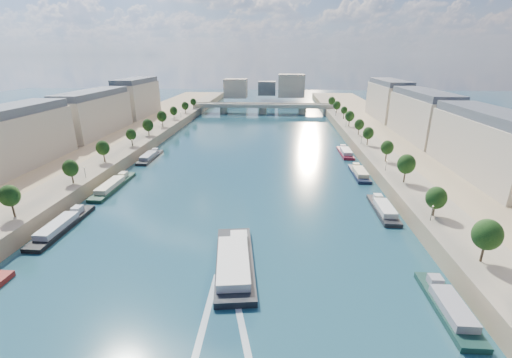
# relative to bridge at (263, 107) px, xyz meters

# --- Properties ---
(ground) EXTENTS (700.00, 700.00, 0.00)m
(ground) POSITION_rel_bridge_xyz_m (0.00, -143.78, -5.08)
(ground) COLOR #0B2531
(ground) RESTS_ON ground
(quay_left) EXTENTS (44.00, 520.00, 5.00)m
(quay_left) POSITION_rel_bridge_xyz_m (-72.00, -143.78, -2.58)
(quay_left) COLOR #9E8460
(quay_left) RESTS_ON ground
(quay_right) EXTENTS (44.00, 520.00, 5.00)m
(quay_right) POSITION_rel_bridge_xyz_m (72.00, -143.78, -2.58)
(quay_right) COLOR #9E8460
(quay_right) RESTS_ON ground
(pave_left) EXTENTS (14.00, 520.00, 0.10)m
(pave_left) POSITION_rel_bridge_xyz_m (-57.00, -143.78, -0.03)
(pave_left) COLOR gray
(pave_left) RESTS_ON quay_left
(pave_right) EXTENTS (14.00, 520.00, 0.10)m
(pave_right) POSITION_rel_bridge_xyz_m (57.00, -143.78, -0.03)
(pave_right) COLOR gray
(pave_right) RESTS_ON quay_right
(trees_left) EXTENTS (4.80, 268.80, 8.26)m
(trees_left) POSITION_rel_bridge_xyz_m (-55.00, -141.78, 5.39)
(trees_left) COLOR #382B1E
(trees_left) RESTS_ON ground
(trees_right) EXTENTS (4.80, 268.80, 8.26)m
(trees_right) POSITION_rel_bridge_xyz_m (55.00, -133.78, 5.39)
(trees_right) COLOR #382B1E
(trees_right) RESTS_ON ground
(lamps_left) EXTENTS (0.36, 200.36, 4.28)m
(lamps_left) POSITION_rel_bridge_xyz_m (-52.50, -153.78, 2.70)
(lamps_left) COLOR black
(lamps_left) RESTS_ON ground
(lamps_right) EXTENTS (0.36, 200.36, 4.28)m
(lamps_right) POSITION_rel_bridge_xyz_m (52.50, -138.78, 2.70)
(lamps_right) COLOR black
(lamps_right) RESTS_ON ground
(buildings_left) EXTENTS (16.00, 226.00, 23.20)m
(buildings_left) POSITION_rel_bridge_xyz_m (-85.00, -131.78, 11.37)
(buildings_left) COLOR #BCAD91
(buildings_left) RESTS_ON ground
(buildings_right) EXTENTS (16.00, 226.00, 23.20)m
(buildings_right) POSITION_rel_bridge_xyz_m (85.00, -131.78, 11.37)
(buildings_right) COLOR #BCAD91
(buildings_right) RESTS_ON ground
(skyline) EXTENTS (79.00, 42.00, 22.00)m
(skyline) POSITION_rel_bridge_xyz_m (3.19, 75.74, 9.57)
(skyline) COLOR #BCAD91
(skyline) RESTS_ON ground
(bridge) EXTENTS (112.00, 12.00, 8.15)m
(bridge) POSITION_rel_bridge_xyz_m (0.00, 0.00, 0.00)
(bridge) COLOR #C1B79E
(bridge) RESTS_ON ground
(tour_barge) EXTENTS (12.21, 29.93, 3.94)m
(tour_barge) POSITION_rel_bridge_xyz_m (3.93, -214.51, -3.96)
(tour_barge) COLOR black
(tour_barge) RESTS_ON ground
(wake) EXTENTS (11.12, 26.02, 0.04)m
(wake) POSITION_rel_bridge_xyz_m (3.93, -231.07, -5.06)
(wake) COLOR silver
(wake) RESTS_ON ground
(moored_barges_left) EXTENTS (5.00, 157.77, 3.60)m
(moored_barges_left) POSITION_rel_bridge_xyz_m (-45.50, -199.79, -4.24)
(moored_barges_left) COLOR #1C213F
(moored_barges_left) RESTS_ON ground
(moored_barges_right) EXTENTS (5.00, 161.19, 3.60)m
(moored_barges_right) POSITION_rel_bridge_xyz_m (45.50, -189.90, -4.24)
(moored_barges_right) COLOR black
(moored_barges_right) RESTS_ON ground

